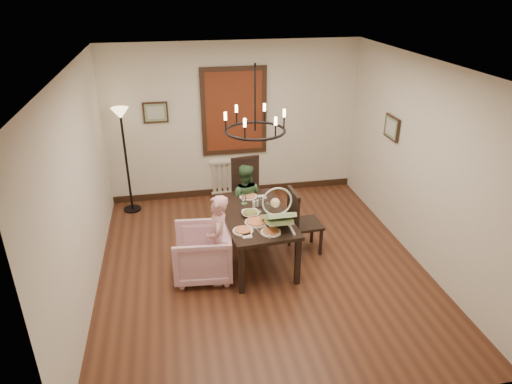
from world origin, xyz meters
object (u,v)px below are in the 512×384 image
object	(u,v)px
chair_far	(249,191)
chair_right	(306,220)
armchair	(202,253)
baby_bouncer	(278,214)
dining_table	(255,219)
seated_man	(245,206)
elderly_woman	(218,247)
drinking_glass	(267,208)
floor_lamp	(127,162)

from	to	relation	value
chair_far	chair_right	world-z (taller)	chair_far
armchair	baby_bouncer	distance (m)	1.16
dining_table	armchair	xyz separation A→B (m)	(-0.78, -0.27, -0.30)
chair_right	seated_man	bearing A→B (deg)	46.36
elderly_woman	drinking_glass	size ratio (longest dim) A/B	6.86
dining_table	drinking_glass	bearing A→B (deg)	-1.70
elderly_woman	floor_lamp	bearing A→B (deg)	-142.40
chair_right	drinking_glass	xyz separation A→B (m)	(-0.60, -0.08, 0.31)
baby_bouncer	floor_lamp	bearing A→B (deg)	130.93
chair_far	elderly_woman	bearing A→B (deg)	-121.19
floor_lamp	chair_far	bearing A→B (deg)	-21.31
chair_far	armchair	size ratio (longest dim) A/B	1.38
chair_right	dining_table	bearing A→B (deg)	92.87
baby_bouncer	drinking_glass	size ratio (longest dim) A/B	3.85
chair_far	armchair	world-z (taller)	chair_far
dining_table	seated_man	xyz separation A→B (m)	(-0.02, 0.76, -0.16)
chair_right	seated_man	world-z (taller)	chair_right
armchair	floor_lamp	size ratio (longest dim) A/B	0.44
dining_table	drinking_glass	distance (m)	0.23
drinking_glass	baby_bouncer	bearing A→B (deg)	-83.60
dining_table	seated_man	world-z (taller)	seated_man
floor_lamp	dining_table	bearing A→B (deg)	-46.26
dining_table	armchair	bearing A→B (deg)	-165.43
dining_table	elderly_woman	distance (m)	0.73
seated_man	baby_bouncer	size ratio (longest dim) A/B	1.66
chair_far	armchair	xyz separation A→B (m)	(-0.90, -1.43, -0.19)
armchair	baby_bouncer	world-z (taller)	baby_bouncer
drinking_glass	seated_man	bearing A→B (deg)	104.44
baby_bouncer	drinking_glass	distance (m)	0.45
dining_table	chair_far	size ratio (longest dim) A/B	1.51
chair_right	baby_bouncer	distance (m)	0.87
chair_right	armchair	world-z (taller)	chair_right
dining_table	chair_far	xyz separation A→B (m)	(0.12, 1.16, -0.11)
armchair	floor_lamp	bearing A→B (deg)	-148.77
chair_right	floor_lamp	size ratio (longest dim) A/B	0.56
armchair	drinking_glass	bearing A→B (deg)	111.44
dining_table	floor_lamp	world-z (taller)	floor_lamp
elderly_woman	floor_lamp	size ratio (longest dim) A/B	0.58
armchair	floor_lamp	xyz separation A→B (m)	(-1.07, 2.20, 0.54)
armchair	seated_man	distance (m)	1.28
drinking_glass	chair_right	bearing A→B (deg)	7.55
baby_bouncer	elderly_woman	bearing A→B (deg)	-179.72
chair_far	dining_table	bearing A→B (deg)	-103.53
seated_man	drinking_glass	xyz separation A→B (m)	(0.19, -0.75, 0.32)
armchair	seated_man	size ratio (longest dim) A/B	0.80
dining_table	baby_bouncer	bearing A→B (deg)	-67.28
dining_table	floor_lamp	xyz separation A→B (m)	(-1.85, 1.93, 0.25)
dining_table	chair_right	distance (m)	0.79
dining_table	baby_bouncer	distance (m)	0.55
chair_right	baby_bouncer	bearing A→B (deg)	129.17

